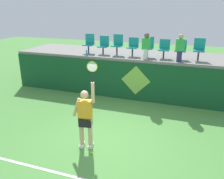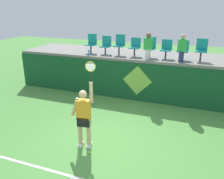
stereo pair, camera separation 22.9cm
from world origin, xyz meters
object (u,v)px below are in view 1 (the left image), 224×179
Objects in this scene: stadium_chair_5 at (164,48)px; stadium_chair_1 at (104,44)px; water_bottle at (87,53)px; spectator_1 at (146,45)px; tennis_player at (85,116)px; stadium_chair_4 at (148,46)px; stadium_chair_6 at (181,49)px; spectator_0 at (180,47)px; stadium_chair_3 at (133,46)px; tennis_ball at (92,153)px; stadium_chair_7 at (199,48)px; stadium_chair_0 at (89,43)px; stadium_chair_2 at (117,44)px.

stadium_chair_1 is at bearing 179.90° from stadium_chair_5.
water_bottle is 0.32× the size of stadium_chair_5.
stadium_chair_5 is 0.82m from spectator_1.
stadium_chair_1 is (0.60, 0.59, 0.31)m from water_bottle.
stadium_chair_4 is (0.75, 4.82, 1.26)m from tennis_player.
spectator_0 is at bearing -90.00° from stadium_chair_6.
stadium_chair_3 is 0.74× the size of spectator_1.
tennis_player is 38.97× the size of tennis_ball.
tennis_player is 3.20× the size of stadium_chair_3.
stadium_chair_7 is at bearing 11.30° from spectator_1.
stadium_chair_5 reaches higher than stadium_chair_6.
stadium_chair_7 is 0.82× the size of spectator_1.
stadium_chair_4 reaches higher than tennis_ball.
water_bottle is 0.90m from stadium_chair_1.
stadium_chair_0 reaches higher than stadium_chair_1.
tennis_player is 3.28× the size of stadium_chair_6.
tennis_ball is 5.57m from stadium_chair_3.
spectator_1 is at bearing 3.72° from water_bottle.
stadium_chair_3 is at bearing 148.66° from spectator_1.
stadium_chair_2 is at bearing 179.82° from stadium_chair_5.
stadium_chair_2 is at bearing 163.37° from spectator_1.
tennis_ball is 0.07× the size of stadium_chair_7.
tennis_ball is 0.07× the size of stadium_chair_2.
stadium_chair_6 is at bearing 70.39° from tennis_ball.
stadium_chair_5 is at bearing -0.18° from stadium_chair_2.
stadium_chair_3 is at bearing 167.16° from spectator_0.
tennis_player is 5.18m from stadium_chair_5.
spectator_1 reaches higher than water_bottle.
tennis_player is at bearing -66.96° from stadium_chair_0.
stadium_chair_0 is at bearing 179.89° from stadium_chair_6.
stadium_chair_2 is 2.09m from stadium_chair_5.
spectator_0 is (-0.72, -0.47, 0.08)m from stadium_chair_7.
stadium_chair_2 is 1.02× the size of stadium_chair_7.
spectator_0 reaches higher than stadium_chair_1.
stadium_chair_7 reaches higher than stadium_chair_3.
stadium_chair_0 reaches higher than tennis_player.
stadium_chair_3 reaches higher than stadium_chair_6.
stadium_chair_0 is at bearing 179.96° from stadium_chair_2.
stadium_chair_6 reaches higher than water_bottle.
tennis_player is at bearing -120.47° from stadium_chair_7.
stadium_chair_0 is 4.17m from stadium_chair_6.
stadium_chair_5 is at bearing 179.96° from stadium_chair_6.
water_bottle is 0.29× the size of stadium_chair_4.
stadium_chair_7 is (2.54, 5.12, 2.24)m from tennis_ball.
stadium_chair_3 is 0.80m from spectator_1.
stadium_chair_4 is 0.80× the size of spectator_1.
stadium_chair_2 reaches higher than water_bottle.
stadium_chair_1 is 1.04× the size of stadium_chair_6.
stadium_chair_6 is at bearing 16.72° from spectator_1.
water_bottle is 0.30× the size of stadium_chair_1.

